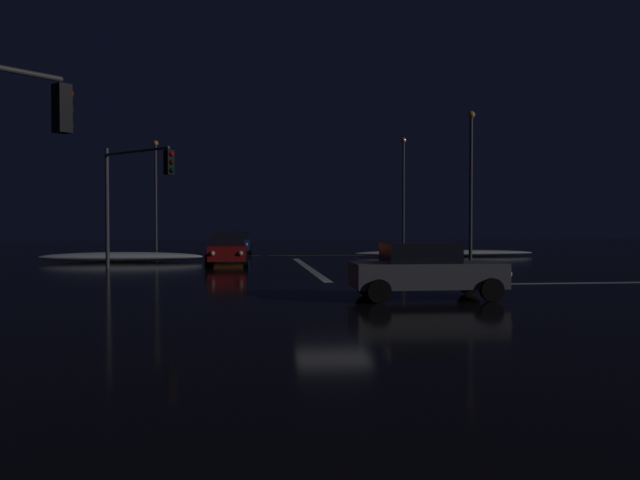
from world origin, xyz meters
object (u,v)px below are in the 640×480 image
at_px(sedan_blue, 237,242).
at_px(streetlamp_right_near, 471,174).
at_px(streetlamp_right_far, 403,185).
at_px(sedan_red, 228,250).
at_px(traffic_signal_nw, 133,183).
at_px(sedan_gray_crossing, 425,270).
at_px(sedan_orange, 228,245).
at_px(streetlamp_left_far, 156,187).

height_order(sedan_blue, streetlamp_right_near, streetlamp_right_near).
relative_size(sedan_blue, streetlamp_right_far, 0.47).
bearing_deg(sedan_red, traffic_signal_nw, -144.88).
relative_size(sedan_red, streetlamp_right_far, 0.47).
bearing_deg(sedan_gray_crossing, sedan_blue, 101.67).
bearing_deg(streetlamp_right_near, sedan_orange, 168.68).
xyz_separation_m(sedan_red, streetlamp_right_far, (13.93, 19.79, 4.52)).
relative_size(streetlamp_right_near, streetlamp_left_far, 0.99).
bearing_deg(streetlamp_right_near, sedan_blue, 146.73).
height_order(sedan_gray_crossing, streetlamp_left_far, streetlamp_left_far).
xyz_separation_m(sedan_red, sedan_blue, (0.26, 12.76, 0.00)).
height_order(streetlamp_right_far, streetlamp_left_far, streetlamp_right_far).
bearing_deg(streetlamp_right_near, streetlamp_left_far, 141.57).
distance_m(traffic_signal_nw, streetlamp_left_far, 22.79).
bearing_deg(streetlamp_right_near, sedan_red, -164.79).
bearing_deg(traffic_signal_nw, streetlamp_right_far, 51.52).
bearing_deg(streetlamp_right_far, traffic_signal_nw, -128.48).
xyz_separation_m(streetlamp_right_far, streetlamp_left_far, (-20.17, 0.00, -0.28)).
bearing_deg(traffic_signal_nw, sedan_orange, 67.62).
distance_m(sedan_gray_crossing, traffic_signal_nw, 15.77).
xyz_separation_m(traffic_signal_nw, streetlamp_right_near, (18.01, 6.66, 1.09)).
distance_m(streetlamp_right_far, streetlamp_right_near, 16.00).
distance_m(sedan_blue, streetlamp_left_far, 10.47).
bearing_deg(sedan_orange, sedan_gray_crossing, -74.01).
bearing_deg(traffic_signal_nw, sedan_gray_crossing, -49.70).
bearing_deg(sedan_gray_crossing, streetlamp_left_far, 109.44).
xyz_separation_m(streetlamp_right_far, streetlamp_right_near, (0.00, -16.00, -0.31)).
height_order(traffic_signal_nw, streetlamp_left_far, streetlamp_left_far).
bearing_deg(sedan_blue, traffic_signal_nw, -105.51).
height_order(sedan_orange, sedan_gray_crossing, same).
relative_size(sedan_orange, traffic_signal_nw, 0.77).
relative_size(streetlamp_right_far, streetlamp_right_near, 1.07).
bearing_deg(sedan_blue, sedan_gray_crossing, -78.33).
bearing_deg(streetlamp_right_far, sedan_red, -125.15).
xyz_separation_m(sedan_red, traffic_signal_nw, (-4.08, -2.87, 3.12)).
relative_size(sedan_orange, streetlamp_left_far, 0.50).
distance_m(sedan_gray_crossing, streetlamp_right_near, 20.55).
xyz_separation_m(sedan_orange, traffic_signal_nw, (-3.90, -9.48, 3.12)).
height_order(sedan_red, sedan_gray_crossing, same).
distance_m(sedan_blue, streetlamp_right_near, 16.89).
relative_size(sedan_orange, streetlamp_right_near, 0.50).
height_order(sedan_blue, traffic_signal_nw, traffic_signal_nw).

